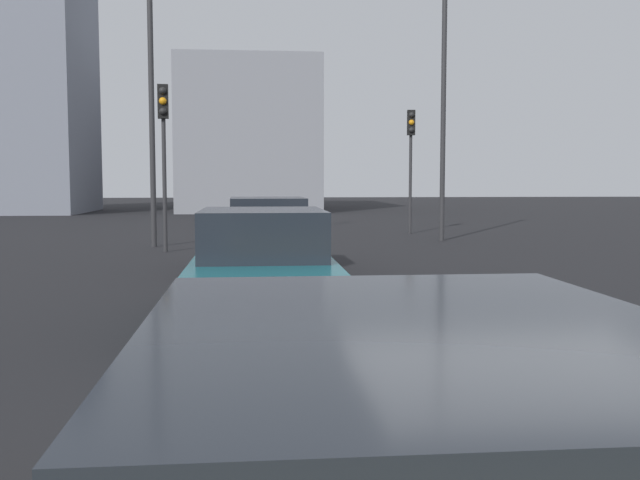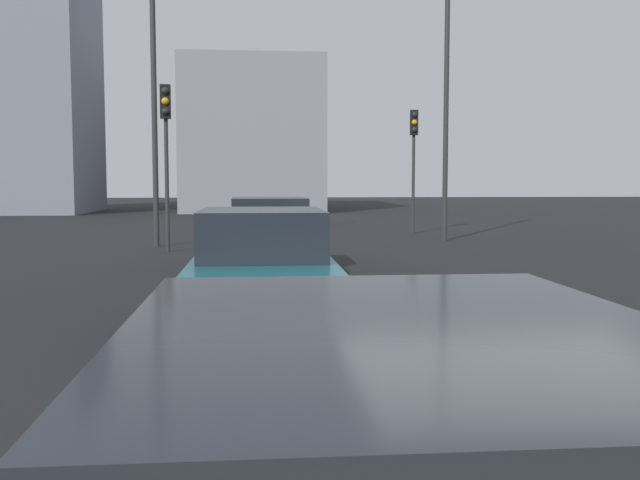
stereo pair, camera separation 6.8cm
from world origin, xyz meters
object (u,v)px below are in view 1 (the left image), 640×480
at_px(street_lamp_kerbside, 151,67).
at_px(street_lamp_far, 444,80).
at_px(car_black_right_lead, 267,235).
at_px(traffic_light_near_left, 411,146).
at_px(traffic_light_near_right, 164,133).
at_px(car_teal_right_second, 263,269).

height_order(street_lamp_kerbside, street_lamp_far, street_lamp_kerbside).
bearing_deg(car_black_right_lead, traffic_light_near_left, -29.00).
distance_m(car_black_right_lead, traffic_light_near_right, 5.45).
xyz_separation_m(car_black_right_lead, street_lamp_far, (7.03, -5.80, 4.39)).
distance_m(car_teal_right_second, street_lamp_kerbside, 12.96).
bearing_deg(street_lamp_kerbside, car_teal_right_second, -165.92).
xyz_separation_m(car_black_right_lead, car_teal_right_second, (-6.06, 0.22, -0.01)).
distance_m(traffic_light_near_left, street_lamp_far, 3.72).
bearing_deg(car_black_right_lead, traffic_light_near_right, 32.44).
relative_size(car_teal_right_second, traffic_light_near_right, 1.07).
bearing_deg(traffic_light_near_left, traffic_light_near_right, -46.72).
xyz_separation_m(car_teal_right_second, street_lamp_kerbside, (11.81, 2.96, 4.46)).
bearing_deg(car_teal_right_second, street_lamp_far, -24.33).
height_order(car_black_right_lead, car_teal_right_second, car_black_right_lead).
bearing_deg(traffic_light_near_right, car_black_right_lead, 29.38).
bearing_deg(car_teal_right_second, traffic_light_near_right, 13.92).
height_order(car_black_right_lead, street_lamp_kerbside, street_lamp_kerbside).
bearing_deg(traffic_light_near_right, traffic_light_near_left, 123.14).
bearing_deg(traffic_light_near_left, car_black_right_lead, -21.93).
xyz_separation_m(traffic_light_near_left, street_lamp_far, (-3.16, -0.33, 1.93)).
xyz_separation_m(car_teal_right_second, street_lamp_far, (13.09, -6.02, 4.39)).
xyz_separation_m(street_lamp_kerbside, street_lamp_far, (1.28, -8.98, -0.07)).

